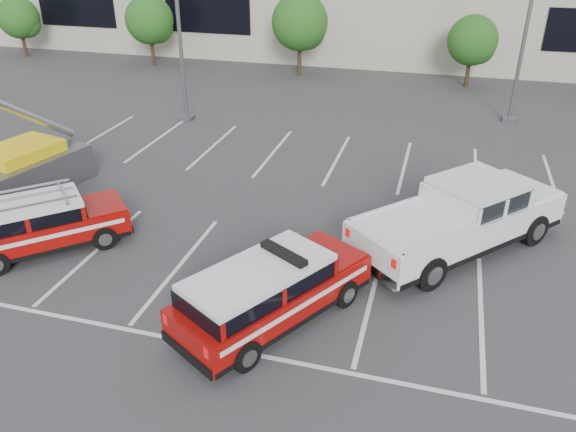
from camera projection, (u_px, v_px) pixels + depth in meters
The scene contains 12 objects.
ground at pixel (271, 281), 15.06m from camera, with size 120.00×120.00×0.00m, color #343437.
stall_markings at pixel (311, 208), 18.88m from camera, with size 23.00×15.00×0.01m, color silver.
tree_far_left at pixel (20, 19), 38.61m from camera, with size 2.77×2.77×3.99m.
tree_left at pixel (151, 22), 36.08m from camera, with size 3.07×3.07×4.42m.
tree_mid_left at pixel (301, 24), 33.56m from camera, with size 3.37×3.37×4.85m.
tree_mid_right at pixel (474, 42), 31.41m from camera, with size 2.77×2.77×3.99m.
light_pole_left at pixel (177, 7), 24.75m from camera, with size 0.90×0.60×10.24m.
light_pole_mid at pixel (530, 7), 24.56m from camera, with size 0.90×0.60×10.24m.
fire_chief_suv at pixel (271, 295), 13.27m from camera, with size 4.13×5.29×1.78m.
white_pickup at pixel (459, 223), 16.23m from camera, with size 6.13×6.50×2.04m.
ladder_suv at pixel (42, 227), 16.21m from camera, with size 4.49×4.45×1.79m.
utility_rig at pixel (20, 170), 19.87m from camera, with size 4.52×4.60×3.73m.
Camera 1 is at (3.83, -11.89, 8.60)m, focal length 35.00 mm.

